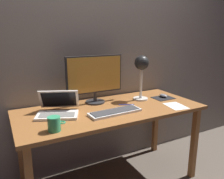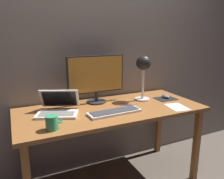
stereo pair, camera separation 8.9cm
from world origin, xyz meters
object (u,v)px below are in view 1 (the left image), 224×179
object	(u,v)px
desk_lamp	(142,67)
pen	(126,105)
laptop	(58,107)
mouse	(163,96)
coffee_mug	(54,124)
monitor	(95,77)
keyboard_main	(115,112)

from	to	relation	value
desk_lamp	pen	bearing A→B (deg)	-157.80
laptop	desk_lamp	world-z (taller)	desk_lamp
mouse	pen	bearing A→B (deg)	-175.61
coffee_mug	pen	world-z (taller)	coffee_mug
desk_lamp	monitor	bearing A→B (deg)	166.00
keyboard_main	monitor	bearing A→B (deg)	94.66
pen	coffee_mug	bearing A→B (deg)	-160.78
monitor	pen	xyz separation A→B (m)	(0.22, -0.20, -0.24)
keyboard_main	coffee_mug	world-z (taller)	coffee_mug
desk_lamp	pen	distance (m)	0.39
keyboard_main	laptop	distance (m)	0.46
keyboard_main	pen	size ratio (longest dim) A/B	3.18
laptop	pen	size ratio (longest dim) A/B	2.87
laptop	mouse	distance (m)	1.06
laptop	keyboard_main	bearing A→B (deg)	-26.86
monitor	coffee_mug	size ratio (longest dim) A/B	4.48
mouse	coffee_mug	xyz separation A→B (m)	(-1.17, -0.28, 0.03)
keyboard_main	mouse	distance (m)	0.68
keyboard_main	laptop	bearing A→B (deg)	153.14
laptop	desk_lamp	distance (m)	0.86
laptop	coffee_mug	bearing A→B (deg)	-108.82
mouse	keyboard_main	bearing A→B (deg)	-164.88
laptop	coffee_mug	xyz separation A→B (m)	(-0.11, -0.31, -0.00)
monitor	mouse	xyz separation A→B (m)	(0.68, -0.16, -0.23)
laptop	desk_lamp	xyz separation A→B (m)	(0.82, 0.02, 0.26)
pen	monitor	bearing A→B (deg)	137.91
keyboard_main	pen	world-z (taller)	keyboard_main
mouse	coffee_mug	bearing A→B (deg)	-166.43
mouse	pen	size ratio (longest dim) A/B	0.69
monitor	coffee_mug	xyz separation A→B (m)	(-0.49, -0.45, -0.20)
laptop	coffee_mug	distance (m)	0.33
monitor	mouse	size ratio (longest dim) A/B	5.59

